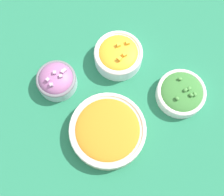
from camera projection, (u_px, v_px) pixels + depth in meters
name	position (u px, v px, depth m)	size (l,w,h in m)	color
ground_plane	(112.00, 101.00, 0.96)	(3.00, 3.00, 0.00)	#23704C
bowl_carrots	(108.00, 130.00, 0.90)	(0.22, 0.22, 0.06)	beige
bowl_squash	(118.00, 55.00, 0.97)	(0.15, 0.15, 0.08)	silver
bowl_red_onion	(56.00, 80.00, 0.95)	(0.12, 0.12, 0.08)	#B2C1CC
bowl_broccoli	(181.00, 93.00, 0.94)	(0.15, 0.15, 0.06)	white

